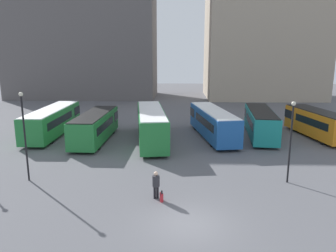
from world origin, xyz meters
The scene contains 12 objects.
ground_plane centered at (0.00, 0.00, 0.00)m, with size 160.00×160.00×0.00m, color #56565B.
building_block_left centered at (-18.98, 50.32, 15.12)m, with size 27.79×13.52×30.24m.
bus_0 centered at (-13.83, 18.45, 1.56)m, with size 2.64×11.49×2.84m.
bus_1 centered at (-8.72, 16.19, 1.51)m, with size 2.78×9.90×2.76m.
bus_2 centered at (-3.17, 16.16, 1.72)m, with size 4.01×12.13×3.15m.
bus_3 centered at (3.05, 17.87, 1.59)m, with size 4.25×11.32×2.91m.
bus_4 centered at (8.01, 18.22, 1.54)m, with size 3.55×10.19×2.82m.
bus_5 centered at (13.81, 18.31, 1.51)m, with size 3.94×9.31×2.79m.
traveler centered at (-1.84, 2.99, 1.01)m, with size 0.52×0.52×1.70m.
suitcase centered at (-1.50, 2.60, 0.26)m, with size 0.24×0.37×0.73m.
lamp_post_1 centered at (-10.73, 5.59, 3.54)m, with size 0.28×0.28×6.06m.
lamp_post_2 centered at (6.84, 5.73, 3.25)m, with size 0.28×0.28×5.50m.
Camera 1 is at (-0.59, -15.20, 8.49)m, focal length 35.00 mm.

